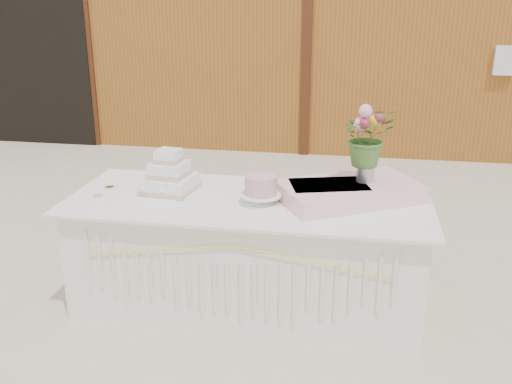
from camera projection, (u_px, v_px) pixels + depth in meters
The scene contains 9 objects.
ground at pixel (249, 302), 4.03m from camera, with size 80.00×80.00×0.00m, color beige.
barn at pixel (319, 20), 9.05m from camera, with size 12.60×4.60×3.30m.
cake_table at pixel (248, 252), 3.89m from camera, with size 2.40×1.00×0.77m.
wedding_cake at pixel (169, 177), 3.90m from camera, with size 0.37×0.37×0.30m.
pink_cake_stand at pixel (261, 188), 3.66m from camera, with size 0.27×0.27×0.19m.
satin_runner at pixel (349, 191), 3.76m from camera, with size 0.90×0.52×0.11m, color beige.
flower_vase at pixel (365, 170), 3.75m from camera, with size 0.12×0.12×0.16m, color #ACACB1.
bouquet at pixel (368, 129), 3.66m from camera, with size 0.35×0.30×0.39m, color #446E2C.
loose_flowers at pixel (100, 188), 3.97m from camera, with size 0.13×0.31×0.02m, color pink, non-canonical shape.
Camera 1 is at (0.68, -3.48, 2.06)m, focal length 40.00 mm.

